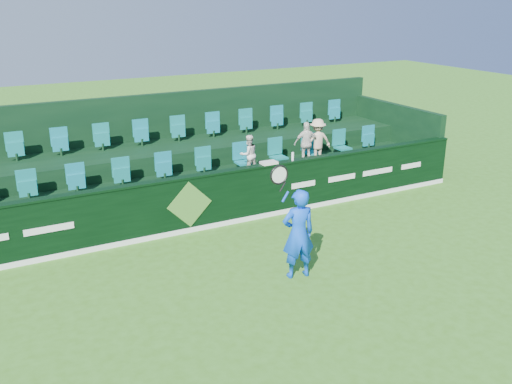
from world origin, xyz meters
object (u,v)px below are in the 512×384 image
spectator_middle (307,143)px  spectator_right (317,141)px  tennis_player (298,233)px  towel (269,163)px  spectator_left (249,154)px  drinks_bottle (293,156)px

spectator_middle → spectator_right: size_ratio=0.96×
tennis_player → towel: size_ratio=6.17×
tennis_player → spectator_left: (1.12, 4.25, 0.40)m
spectator_middle → tennis_player: bearing=73.0°
towel → spectator_middle: bearing=31.7°
spectator_left → spectator_right: spectator_right is taller
spectator_middle → drinks_bottle: bearing=62.1°
spectator_middle → spectator_left: bearing=17.4°
tennis_player → drinks_bottle: (1.78, 3.13, 0.53)m
spectator_left → drinks_bottle: size_ratio=5.03×
tennis_player → drinks_bottle: 3.64m
spectator_right → spectator_left: bearing=7.8°
spectator_middle → spectator_right: spectator_right is taller
spectator_middle → towel: bearing=49.1°
drinks_bottle → spectator_right: bearing=36.9°
spectator_right → towel: (-2.17, -1.12, -0.04)m
spectator_right → towel: bearing=35.1°
tennis_player → spectator_middle: (2.92, 4.25, 0.48)m
towel → tennis_player: bearing=-109.4°
towel → drinks_bottle: drinks_bottle is taller
spectator_left → towel: (-0.02, -1.12, 0.06)m
tennis_player → spectator_middle: size_ratio=2.06×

